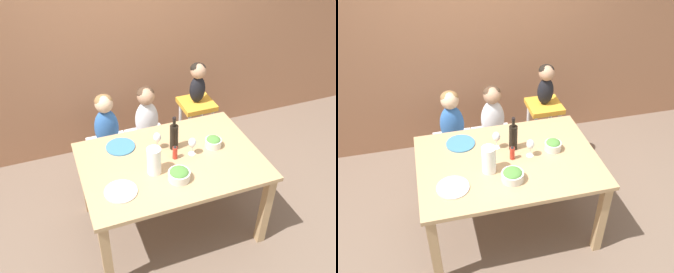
# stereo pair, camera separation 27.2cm
# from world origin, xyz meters

# --- Properties ---
(ground_plane) EXTENTS (14.00, 14.00, 0.00)m
(ground_plane) POSITION_xyz_m (0.00, 0.00, 0.00)
(ground_plane) COLOR #705B4C
(wall_back) EXTENTS (10.00, 0.06, 2.70)m
(wall_back) POSITION_xyz_m (0.00, 1.41, 1.35)
(wall_back) COLOR #9E6B4C
(wall_back) RESTS_ON ground_plane
(dining_table) EXTENTS (1.45, 1.00, 0.76)m
(dining_table) POSITION_xyz_m (0.00, 0.00, 0.66)
(dining_table) COLOR tan
(dining_table) RESTS_ON ground_plane
(chair_far_left) EXTENTS (0.39, 0.38, 0.46)m
(chair_far_left) POSITION_xyz_m (-0.36, 0.77, 0.38)
(chair_far_left) COLOR silver
(chair_far_left) RESTS_ON ground_plane
(chair_far_center) EXTENTS (0.39, 0.38, 0.46)m
(chair_far_center) POSITION_xyz_m (0.04, 0.77, 0.38)
(chair_far_center) COLOR silver
(chair_far_center) RESTS_ON ground_plane
(chair_right_highchair) EXTENTS (0.33, 0.33, 0.75)m
(chair_right_highchair) POSITION_xyz_m (0.57, 0.77, 0.58)
(chair_right_highchair) COLOR silver
(chair_right_highchair) RESTS_ON ground_plane
(person_child_left) EXTENTS (0.23, 0.17, 0.55)m
(person_child_left) POSITION_xyz_m (-0.36, 0.77, 0.75)
(person_child_left) COLOR #3366B2
(person_child_left) RESTS_ON chair_far_left
(person_child_center) EXTENTS (0.23, 0.17, 0.55)m
(person_child_center) POSITION_xyz_m (0.04, 0.77, 0.75)
(person_child_center) COLOR silver
(person_child_center) RESTS_ON chair_far_center
(person_baby_right) EXTENTS (0.16, 0.16, 0.42)m
(person_baby_right) POSITION_xyz_m (0.57, 0.77, 1.00)
(person_baby_right) COLOR black
(person_baby_right) RESTS_ON chair_right_highchair
(wine_bottle) EXTENTS (0.07, 0.07, 0.30)m
(wine_bottle) POSITION_xyz_m (0.08, 0.14, 0.88)
(wine_bottle) COLOR black
(wine_bottle) RESTS_ON dining_table
(paper_towel_roll) EXTENTS (0.11, 0.11, 0.23)m
(paper_towel_roll) POSITION_xyz_m (-0.18, -0.09, 0.87)
(paper_towel_roll) COLOR white
(paper_towel_roll) RESTS_ON dining_table
(wine_glass_near) EXTENTS (0.07, 0.07, 0.16)m
(wine_glass_near) POSITION_xyz_m (0.19, 0.01, 0.87)
(wine_glass_near) COLOR white
(wine_glass_near) RESTS_ON dining_table
(wine_glass_far) EXTENTS (0.07, 0.07, 0.16)m
(wine_glass_far) POSITION_xyz_m (-0.06, 0.18, 0.87)
(wine_glass_far) COLOR white
(wine_glass_far) RESTS_ON dining_table
(salad_bowl_large) EXTENTS (0.17, 0.17, 0.09)m
(salad_bowl_large) POSITION_xyz_m (-0.03, -0.23, 0.81)
(salad_bowl_large) COLOR silver
(salad_bowl_large) RESTS_ON dining_table
(salad_bowl_small) EXTENTS (0.14, 0.14, 0.09)m
(salad_bowl_small) POSITION_xyz_m (0.39, 0.04, 0.81)
(salad_bowl_small) COLOR silver
(salad_bowl_small) RESTS_ON dining_table
(dinner_plate_front_left) EXTENTS (0.24, 0.24, 0.01)m
(dinner_plate_front_left) POSITION_xyz_m (-0.47, -0.22, 0.77)
(dinner_plate_front_left) COLOR silver
(dinner_plate_front_left) RESTS_ON dining_table
(dinner_plate_back_left) EXTENTS (0.24, 0.24, 0.01)m
(dinner_plate_back_left) POSITION_xyz_m (-0.34, 0.30, 0.77)
(dinner_plate_back_left) COLOR teal
(dinner_plate_back_left) RESTS_ON dining_table
(condiment_bottle_hot_sauce) EXTENTS (0.04, 0.04, 0.13)m
(condiment_bottle_hot_sauce) POSITION_xyz_m (0.03, 0.01, 0.82)
(condiment_bottle_hot_sauce) COLOR red
(condiment_bottle_hot_sauce) RESTS_ON dining_table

